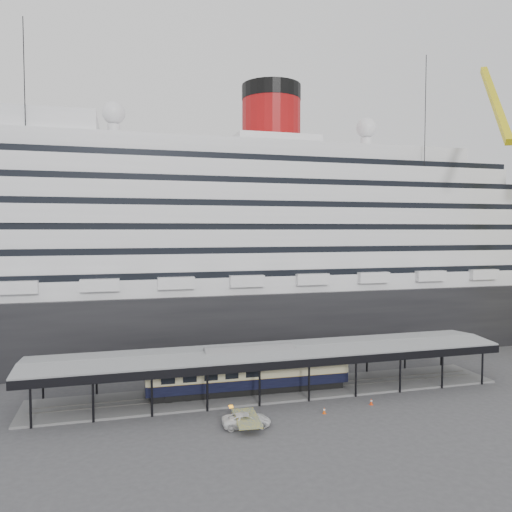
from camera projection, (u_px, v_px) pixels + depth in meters
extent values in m
plane|color=#3D3D40|center=(287.00, 406.00, 54.45)|extent=(200.00, 200.00, 0.00)
cube|color=black|center=(226.00, 314.00, 85.00)|extent=(130.00, 30.00, 10.00)
cylinder|color=maroon|center=(271.00, 124.00, 85.43)|extent=(10.00, 10.00, 9.00)
cylinder|color=black|center=(271.00, 93.00, 85.15)|extent=(10.10, 10.10, 2.50)
sphere|color=silver|center=(114.00, 113.00, 78.50)|extent=(3.60, 3.60, 3.60)
sphere|color=silver|center=(366.00, 128.00, 90.19)|extent=(3.60, 3.60, 3.60)
cube|color=slate|center=(274.00, 391.00, 59.26)|extent=(56.00, 8.00, 0.24)
cube|color=slate|center=(275.00, 392.00, 58.56)|extent=(54.00, 0.08, 0.10)
cube|color=slate|center=(272.00, 388.00, 59.94)|extent=(54.00, 0.08, 0.10)
cube|color=black|center=(286.00, 365.00, 54.70)|extent=(56.00, 0.18, 0.90)
cube|color=black|center=(263.00, 346.00, 63.37)|extent=(56.00, 0.18, 0.90)
cube|color=slate|center=(274.00, 349.00, 59.00)|extent=(56.00, 9.00, 0.24)
cylinder|color=black|center=(27.00, 197.00, 66.40)|extent=(0.12, 0.12, 47.21)
cube|color=gold|center=(495.00, 101.00, 77.35)|extent=(11.42, 18.78, 16.80)
cylinder|color=black|center=(424.00, 203.00, 80.74)|extent=(0.12, 0.12, 47.21)
imported|color=white|center=(246.00, 420.00, 48.77)|extent=(4.92, 2.53, 1.33)
cube|color=black|center=(249.00, 389.00, 58.43)|extent=(22.75, 3.07, 0.76)
cube|color=black|center=(249.00, 381.00, 58.38)|extent=(23.84, 3.53, 1.19)
cube|color=beige|center=(249.00, 370.00, 58.31)|extent=(23.84, 3.57, 1.41)
cube|color=black|center=(249.00, 362.00, 58.26)|extent=(23.84, 3.53, 0.43)
cube|color=orange|center=(237.00, 424.00, 49.41)|extent=(0.47, 0.47, 0.03)
cone|color=orange|center=(237.00, 421.00, 49.39)|extent=(0.40, 0.40, 0.68)
cylinder|color=white|center=(237.00, 420.00, 49.39)|extent=(0.22, 0.22, 0.13)
cube|color=#E34F0C|center=(324.00, 413.00, 52.30)|extent=(0.36, 0.36, 0.03)
cone|color=#E34F0C|center=(324.00, 410.00, 52.28)|extent=(0.30, 0.30, 0.67)
cylinder|color=white|center=(324.00, 410.00, 52.28)|extent=(0.21, 0.21, 0.13)
cube|color=#E63C0C|center=(371.00, 405.00, 54.93)|extent=(0.40, 0.40, 0.03)
cone|color=#E63C0C|center=(371.00, 401.00, 54.91)|extent=(0.34, 0.34, 0.70)
cylinder|color=white|center=(371.00, 401.00, 54.91)|extent=(0.23, 0.23, 0.14)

